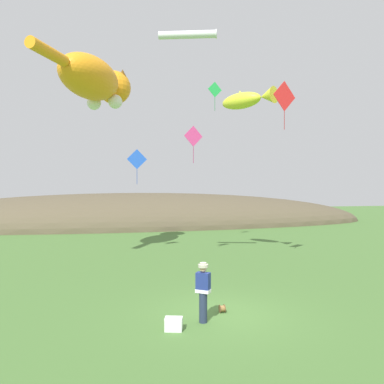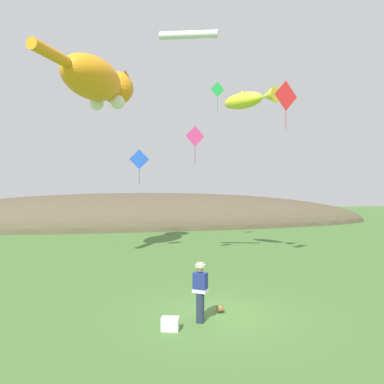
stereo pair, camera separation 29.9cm
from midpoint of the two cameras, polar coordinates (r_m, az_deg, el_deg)
name	(u,v)px [view 2 (the right image)]	position (r m, az deg, el deg)	size (l,w,h in m)	color
ground_plane	(219,315)	(12.34, 4.82, -18.21)	(120.00, 120.00, 0.00)	#477033
distant_hill_ridge	(143,225)	(41.01, -7.28, -4.95)	(53.47, 14.42, 6.89)	brown
festival_attendant	(200,290)	(11.43, 2.04, -14.75)	(0.49, 0.46, 1.77)	#232D47
kite_spool	(220,309)	(12.53, 5.00, -17.30)	(0.17, 0.25, 0.25)	olive
picnic_cooler	(170,324)	(11.08, -2.54, -19.44)	(0.56, 0.45, 0.36)	white
kite_giant_cat	(98,82)	(22.96, -13.74, 16.02)	(4.98, 8.22, 2.73)	orange
kite_fish_windsock	(249,99)	(21.22, 9.02, 13.77)	(2.62, 3.27, 1.03)	yellow
kite_tube_streamer	(189,35)	(19.02, 0.04, 22.85)	(2.74, 1.19, 0.44)	white
kite_diamond_pink	(195,137)	(20.58, 0.89, 8.45)	(1.11, 0.31, 2.04)	#E53F8C
kite_diamond_red	(286,96)	(19.44, 14.56, 13.98)	(1.42, 0.48, 2.39)	red
kite_diamond_green	(218,90)	(25.70, 4.26, 15.28)	(1.01, 0.24, 1.94)	green
kite_diamond_blue	(139,160)	(22.56, -7.66, 4.92)	(1.19, 0.08, 2.10)	blue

